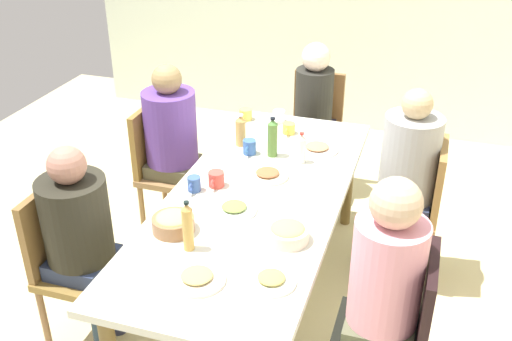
# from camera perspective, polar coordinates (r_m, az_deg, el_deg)

# --- Properties ---
(ground_plane) EXTENTS (6.39, 6.39, 0.00)m
(ground_plane) POSITION_cam_1_polar(r_m,az_deg,el_deg) (3.63, 0.00, -12.33)
(ground_plane) COLOR #C4B989
(dining_table) EXTENTS (2.19, 0.90, 0.73)m
(dining_table) POSITION_cam_1_polar(r_m,az_deg,el_deg) (3.24, 0.00, -3.48)
(dining_table) COLOR silver
(dining_table) RESTS_ON ground_plane
(chair_0) EXTENTS (0.40, 0.40, 0.90)m
(chair_0) POSITION_cam_1_polar(r_m,az_deg,el_deg) (4.03, -8.94, 0.63)
(chair_0) COLOR olive
(chair_0) RESTS_ON ground_plane
(person_0) EXTENTS (0.34, 0.34, 1.21)m
(person_0) POSITION_cam_1_polar(r_m,az_deg,el_deg) (3.90, -8.00, 3.31)
(person_0) COLOR brown
(person_0) RESTS_ON ground_plane
(chair_1) EXTENTS (0.40, 0.40, 0.90)m
(chair_1) POSITION_cam_1_polar(r_m,az_deg,el_deg) (3.67, 15.17, -3.07)
(chair_1) COLOR olive
(chair_1) RESTS_ON ground_plane
(person_1) EXTENTS (0.33, 0.33, 1.22)m
(person_1) POSITION_cam_1_polar(r_m,az_deg,el_deg) (3.56, 14.21, 0.21)
(person_1) COLOR #313155
(person_1) RESTS_ON ground_plane
(chair_2) EXTENTS (0.40, 0.40, 0.90)m
(chair_2) POSITION_cam_1_polar(r_m,az_deg,el_deg) (3.24, -17.38, -8.04)
(chair_2) COLOR olive
(chair_2) RESTS_ON ground_plane
(person_2) EXTENTS (0.34, 0.34, 1.16)m
(person_2) POSITION_cam_1_polar(r_m,az_deg,el_deg) (3.09, -16.51, -5.50)
(person_2) COLOR #2E314E
(person_2) RESTS_ON ground_plane
(chair_3) EXTENTS (0.40, 0.40, 0.90)m
(chair_3) POSITION_cam_1_polar(r_m,az_deg,el_deg) (4.57, 5.64, 4.34)
(chair_3) COLOR brown
(chair_3) RESTS_ON ground_plane
(person_3) EXTENTS (0.30, 0.30, 1.17)m
(person_3) POSITION_cam_1_polar(r_m,az_deg,el_deg) (4.41, 5.49, 6.11)
(person_3) COLOR #352D4D
(person_3) RESTS_ON ground_plane
(chair_4) EXTENTS (0.40, 0.40, 0.90)m
(chair_4) POSITION_cam_1_polar(r_m,az_deg,el_deg) (2.78, 13.45, -14.47)
(chair_4) COLOR black
(chair_4) RESTS_ON ground_plane
(person_4) EXTENTS (0.31, 0.31, 1.25)m
(person_4) POSITION_cam_1_polar(r_m,az_deg,el_deg) (2.63, 12.07, -10.34)
(person_4) COLOR brown
(person_4) RESTS_ON ground_plane
(plate_0) EXTENTS (0.23, 0.23, 0.04)m
(plate_0) POSITION_cam_1_polar(r_m,az_deg,el_deg) (3.06, -2.09, -3.65)
(plate_0) COLOR white
(plate_0) RESTS_ON dining_table
(plate_1) EXTENTS (0.26, 0.26, 0.04)m
(plate_1) POSITION_cam_1_polar(r_m,az_deg,el_deg) (3.68, 5.86, 2.14)
(plate_1) COLOR silver
(plate_1) RESTS_ON dining_table
(plate_2) EXTENTS (0.25, 0.25, 0.04)m
(plate_2) POSITION_cam_1_polar(r_m,az_deg,el_deg) (2.61, -5.65, -10.15)
(plate_2) COLOR silver
(plate_2) RESTS_ON dining_table
(plate_3) EXTENTS (0.22, 0.22, 0.04)m
(plate_3) POSITION_cam_1_polar(r_m,az_deg,el_deg) (2.59, 1.48, -10.39)
(plate_3) COLOR white
(plate_3) RESTS_ON dining_table
(plate_4) EXTENTS (0.24, 0.24, 0.04)m
(plate_4) POSITION_cam_1_polar(r_m,az_deg,el_deg) (3.37, 1.15, -0.38)
(plate_4) COLOR #E9E9C4
(plate_4) RESTS_ON dining_table
(bowl_0) EXTENTS (0.20, 0.20, 0.09)m
(bowl_0) POSITION_cam_1_polar(r_m,az_deg,el_deg) (2.83, 3.04, -5.95)
(bowl_0) COLOR beige
(bowl_0) RESTS_ON dining_table
(bowl_1) EXTENTS (0.21, 0.21, 0.09)m
(bowl_1) POSITION_cam_1_polar(r_m,az_deg,el_deg) (2.92, -7.91, -4.94)
(bowl_1) COLOR #946742
(bowl_1) RESTS_ON dining_table
(cup_0) EXTENTS (0.11, 0.07, 0.08)m
(cup_0) POSITION_cam_1_polar(r_m,az_deg,el_deg) (3.23, -5.96, -1.30)
(cup_0) COLOR #375796
(cup_0) RESTS_ON dining_table
(cup_1) EXTENTS (0.12, 0.09, 0.08)m
(cup_1) POSITION_cam_1_polar(r_m,az_deg,el_deg) (4.08, -1.00, 5.39)
(cup_1) COLOR #E7CC55
(cup_1) RESTS_ON dining_table
(cup_2) EXTENTS (0.12, 0.08, 0.08)m
(cup_2) POSITION_cam_1_polar(r_m,az_deg,el_deg) (4.05, 2.19, 5.20)
(cup_2) COLOR white
(cup_2) RESTS_ON dining_table
(cup_3) EXTENTS (0.12, 0.08, 0.07)m
(cup_3) POSITION_cam_1_polar(r_m,az_deg,el_deg) (3.88, 3.14, 4.03)
(cup_3) COLOR #EBC54C
(cup_3) RESTS_ON dining_table
(cup_4) EXTENTS (0.12, 0.09, 0.09)m
(cup_4) POSITION_cam_1_polar(r_m,az_deg,el_deg) (3.27, -3.83, -0.84)
(cup_4) COLOR #C9463B
(cup_4) RESTS_ON dining_table
(cup_5) EXTENTS (0.11, 0.08, 0.09)m
(cup_5) POSITION_cam_1_polar(r_m,az_deg,el_deg) (3.61, -0.64, 2.25)
(cup_5) COLOR #365DA4
(cup_5) RESTS_ON dining_table
(bottle_0) EXTENTS (0.06, 0.06, 0.25)m
(bottle_0) POSITION_cam_1_polar(r_m,az_deg,el_deg) (3.55, 1.59, 3.14)
(bottle_0) COLOR #4F7630
(bottle_0) RESTS_ON dining_table
(bottle_1) EXTENTS (0.06, 0.06, 0.21)m
(bottle_1) POSITION_cam_1_polar(r_m,az_deg,el_deg) (3.70, -1.48, 3.82)
(bottle_1) COLOR tan
(bottle_1) RESTS_ON dining_table
(bottle_2) EXTENTS (0.05, 0.05, 0.26)m
(bottle_2) POSITION_cam_1_polar(r_m,az_deg,el_deg) (2.74, -6.54, -5.37)
(bottle_2) COLOR #BE9644
(bottle_2) RESTS_ON dining_table
(bottle_3) EXTENTS (0.05, 0.05, 0.19)m
(bottle_3) POSITION_cam_1_polar(r_m,az_deg,el_deg) (3.50, 4.35, 2.12)
(bottle_3) COLOR silver
(bottle_3) RESTS_ON dining_table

